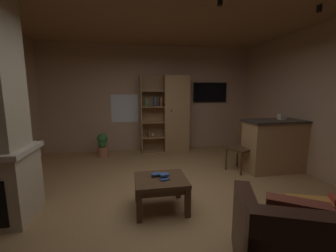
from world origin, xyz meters
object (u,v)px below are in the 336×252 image
(dining_chair, at_px, (242,145))
(potted_floor_plant, at_px, (103,145))
(bookshelf_cabinet, at_px, (173,114))
(table_book_0, at_px, (164,179))
(table_book_2, at_px, (164,175))
(wall_mounted_tv, at_px, (210,92))
(coffee_table, at_px, (161,184))
(tissue_box, at_px, (282,117))
(table_book_1, at_px, (156,174))
(kitchen_bar_counter, at_px, (278,145))

(dining_chair, relative_size, potted_floor_plant, 1.56)
(bookshelf_cabinet, distance_m, potted_floor_plant, 1.96)
(table_book_0, relative_size, dining_chair, 0.12)
(table_book_2, height_order, wall_mounted_tv, wall_mounted_tv)
(table_book_2, bearing_deg, potted_floor_plant, 112.82)
(coffee_table, distance_m, dining_chair, 2.20)
(bookshelf_cabinet, distance_m, dining_chair, 2.08)
(tissue_box, distance_m, coffee_table, 2.88)
(table_book_0, bearing_deg, table_book_2, 84.67)
(dining_chair, bearing_deg, bookshelf_cabinet, 122.78)
(bookshelf_cabinet, relative_size, table_book_1, 15.44)
(bookshelf_cabinet, height_order, table_book_0, bookshelf_cabinet)
(table_book_0, bearing_deg, kitchen_bar_counter, 23.51)
(kitchen_bar_counter, height_order, table_book_0, kitchen_bar_counter)
(kitchen_bar_counter, distance_m, table_book_2, 2.72)
(coffee_table, height_order, dining_chair, dining_chair)
(bookshelf_cabinet, height_order, potted_floor_plant, bookshelf_cabinet)
(table_book_2, bearing_deg, kitchen_bar_counter, 22.44)
(table_book_2, xyz_separation_m, wall_mounted_tv, (1.82, 3.09, 1.09))
(bookshelf_cabinet, bearing_deg, kitchen_bar_counter, -45.55)
(kitchen_bar_counter, relative_size, table_book_2, 11.78)
(bookshelf_cabinet, height_order, table_book_1, bookshelf_cabinet)
(table_book_2, distance_m, potted_floor_plant, 2.86)
(table_book_1, distance_m, wall_mounted_tv, 3.73)
(bookshelf_cabinet, distance_m, table_book_0, 3.07)
(dining_chair, bearing_deg, potted_floor_plant, 153.49)
(kitchen_bar_counter, bearing_deg, table_book_2, -157.56)
(table_book_1, xyz_separation_m, table_book_2, (0.10, -0.09, 0.02))
(table_book_0, height_order, table_book_1, table_book_1)
(bookshelf_cabinet, bearing_deg, coffee_table, -104.74)
(table_book_1, relative_size, wall_mounted_tv, 0.13)
(bookshelf_cabinet, xyz_separation_m, coffee_table, (-0.76, -2.87, -0.65))
(table_book_1, bearing_deg, dining_chair, 29.84)
(kitchen_bar_counter, bearing_deg, bookshelf_cabinet, 134.45)
(coffee_table, xyz_separation_m, dining_chair, (1.85, 1.17, 0.18))
(coffee_table, height_order, wall_mounted_tv, wall_mounted_tv)
(coffee_table, xyz_separation_m, table_book_0, (0.04, -0.07, 0.10))
(table_book_0, height_order, potted_floor_plant, potted_floor_plant)
(table_book_2, bearing_deg, wall_mounted_tv, 59.45)
(bookshelf_cabinet, xyz_separation_m, wall_mounted_tv, (1.11, 0.21, 0.58))
(wall_mounted_tv, bearing_deg, table_book_1, -122.61)
(dining_chair, bearing_deg, coffee_table, -147.69)
(table_book_1, relative_size, potted_floor_plant, 0.22)
(table_book_2, bearing_deg, table_book_0, -95.33)
(coffee_table, height_order, potted_floor_plant, potted_floor_plant)
(bookshelf_cabinet, xyz_separation_m, table_book_0, (-0.71, -2.94, -0.55))
(table_book_0, relative_size, table_book_2, 0.93)
(bookshelf_cabinet, bearing_deg, table_book_0, -103.69)
(coffee_table, height_order, table_book_1, table_book_1)
(tissue_box, height_order, table_book_1, tissue_box)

